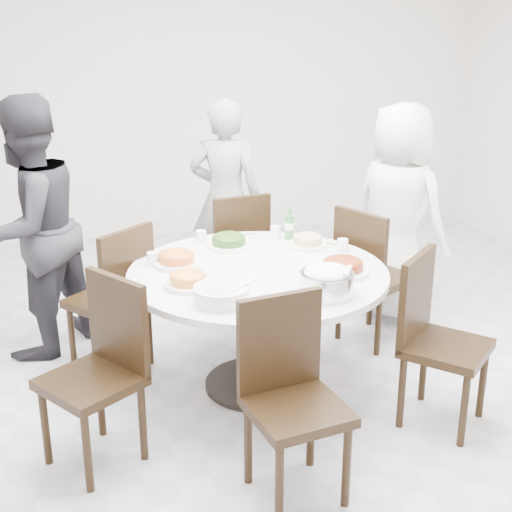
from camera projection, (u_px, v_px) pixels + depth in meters
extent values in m
cube|color=#BDBCC2|center=(239.00, 373.00, 4.49)|extent=(6.00, 6.00, 0.01)
cube|color=silver|center=(177.00, 93.00, 6.79)|extent=(6.00, 0.01, 2.80)
cylinder|color=white|center=(258.00, 329.00, 4.22)|extent=(1.50, 1.50, 0.75)
cube|color=black|center=(376.00, 275.00, 4.79)|extent=(0.57, 0.57, 0.95)
cube|color=black|center=(232.00, 253.00, 5.21)|extent=(0.50, 0.50, 0.95)
cube|color=black|center=(108.00, 298.00, 4.42)|extent=(0.59, 0.59, 0.95)
cube|color=black|center=(90.00, 378.00, 3.47)|extent=(0.59, 0.59, 0.95)
cube|color=black|center=(297.00, 406.00, 3.23)|extent=(0.50, 0.50, 0.95)
cube|color=black|center=(447.00, 344.00, 3.81)|extent=(0.59, 0.59, 0.95)
imported|color=white|center=(398.00, 213.00, 5.08)|extent=(0.84, 0.92, 1.57)
imported|color=black|center=(226.00, 199.00, 5.51)|extent=(0.66, 0.56, 1.55)
imported|color=black|center=(30.00, 229.00, 4.53)|extent=(1.03, 1.04, 1.69)
cylinder|color=white|center=(229.00, 242.00, 4.47)|extent=(0.27, 0.27, 0.07)
cylinder|color=white|center=(308.00, 242.00, 4.48)|extent=(0.23, 0.23, 0.06)
cylinder|color=white|center=(177.00, 260.00, 4.16)|extent=(0.27, 0.27, 0.07)
cylinder|color=white|center=(343.00, 267.00, 4.03)|extent=(0.30, 0.30, 0.07)
cylinder|color=white|center=(188.00, 281.00, 3.84)|extent=(0.26, 0.26, 0.07)
cylinder|color=silver|center=(327.00, 284.00, 3.73)|extent=(0.29, 0.29, 0.12)
cylinder|color=white|center=(221.00, 295.00, 3.63)|extent=(0.29, 0.29, 0.09)
cylinder|color=#317C3B|center=(289.00, 224.00, 4.60)|extent=(0.06, 0.06, 0.21)
cylinder|color=white|center=(235.00, 231.00, 4.67)|extent=(0.07, 0.07, 0.08)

